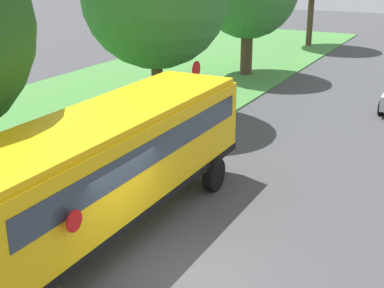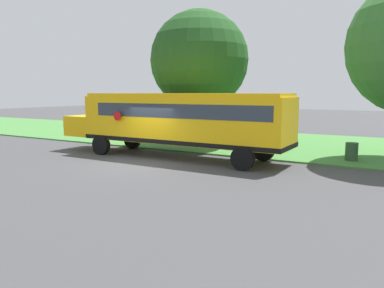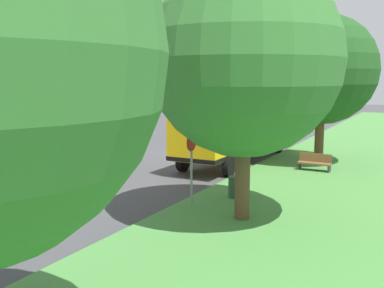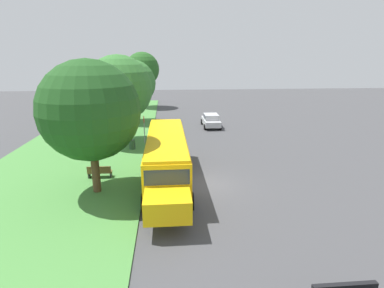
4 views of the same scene
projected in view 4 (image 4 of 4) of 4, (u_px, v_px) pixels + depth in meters
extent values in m
plane|color=#424244|center=(206.00, 185.00, 19.61)|extent=(120.00, 120.00, 0.00)
cube|color=#47843D|center=(48.00, 190.00, 18.77)|extent=(12.00, 80.00, 0.08)
cube|color=yellow|center=(167.00, 154.00, 19.78)|extent=(2.50, 10.50, 2.20)
cube|color=yellow|center=(168.00, 205.00, 14.00)|extent=(2.20, 1.90, 1.10)
cube|color=yellow|center=(166.00, 136.00, 19.46)|extent=(2.35, 10.29, 0.16)
cube|color=black|center=(167.00, 167.00, 20.06)|extent=(2.54, 10.54, 0.20)
cube|color=#2D3842|center=(166.00, 146.00, 19.94)|extent=(2.53, 9.24, 0.64)
cube|color=#2D3842|center=(167.00, 177.00, 14.68)|extent=(2.25, 0.12, 0.80)
cylinder|color=red|center=(192.00, 166.00, 17.10)|extent=(0.03, 0.44, 0.44)
cylinder|color=black|center=(191.00, 201.00, 16.26)|extent=(0.30, 1.00, 1.00)
cylinder|color=black|center=(144.00, 203.00, 16.05)|extent=(0.30, 1.00, 1.00)
cylinder|color=black|center=(183.00, 156.00, 23.79)|extent=(0.30, 1.00, 1.00)
cylinder|color=black|center=(151.00, 156.00, 23.59)|extent=(0.30, 1.00, 1.00)
cube|color=#B7B7BC|center=(211.00, 122.00, 35.75)|extent=(1.80, 4.40, 0.64)
cube|color=#B7B7BC|center=(211.00, 117.00, 35.43)|extent=(1.60, 2.20, 0.60)
cube|color=#2D3842|center=(211.00, 117.00, 35.43)|extent=(1.62, 2.02, 0.45)
cylinder|color=black|center=(202.00, 122.00, 37.20)|extent=(0.22, 0.64, 0.64)
cylinder|color=black|center=(216.00, 121.00, 37.35)|extent=(0.22, 0.64, 0.64)
cylinder|color=black|center=(205.00, 127.00, 34.33)|extent=(0.22, 0.64, 0.64)
cylinder|color=black|center=(220.00, 127.00, 34.48)|extent=(0.22, 0.64, 0.64)
cylinder|color=brown|center=(96.00, 170.00, 18.10)|extent=(0.48, 0.48, 2.91)
sphere|color=#1E4C1C|center=(90.00, 111.00, 17.09)|extent=(5.81, 5.81, 5.81)
sphere|color=#1E4C1C|center=(80.00, 103.00, 17.23)|extent=(3.77, 3.77, 3.77)
cylinder|color=brown|center=(122.00, 128.00, 28.75)|extent=(0.49, 0.49, 2.92)
sphere|color=#33702D|center=(119.00, 89.00, 27.70)|extent=(6.16, 6.16, 6.16)
sphere|color=#33702D|center=(120.00, 92.00, 27.17)|extent=(3.48, 3.48, 3.48)
cylinder|color=#4C3826|center=(134.00, 111.00, 38.04)|extent=(0.69, 0.69, 2.85)
sphere|color=#33702D|center=(133.00, 83.00, 37.05)|extent=(5.66, 5.66, 5.66)
sphere|color=#33702D|center=(131.00, 81.00, 37.52)|extent=(3.45, 3.45, 3.45)
cylinder|color=#4C3826|center=(144.00, 95.00, 49.32)|extent=(0.45, 0.45, 4.17)
sphere|color=#23561E|center=(142.00, 69.00, 48.18)|extent=(5.42, 5.42, 5.42)
sphere|color=#23561E|center=(139.00, 69.00, 47.86)|extent=(3.38, 3.38, 3.38)
cylinder|color=gray|center=(145.00, 133.00, 28.47)|extent=(0.08, 0.08, 2.10)
cylinder|color=red|center=(144.00, 120.00, 28.09)|extent=(0.03, 0.68, 0.68)
cube|color=brown|center=(100.00, 172.00, 20.55)|extent=(1.61, 0.53, 0.08)
cube|color=brown|center=(99.00, 170.00, 20.27)|extent=(1.60, 0.09, 0.44)
cube|color=#333333|center=(111.00, 175.00, 20.66)|extent=(0.09, 0.45, 0.45)
cube|color=#333333|center=(89.00, 175.00, 20.56)|extent=(0.09, 0.45, 0.45)
cylinder|color=#2D4C33|center=(132.00, 145.00, 26.89)|extent=(0.56, 0.56, 0.90)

